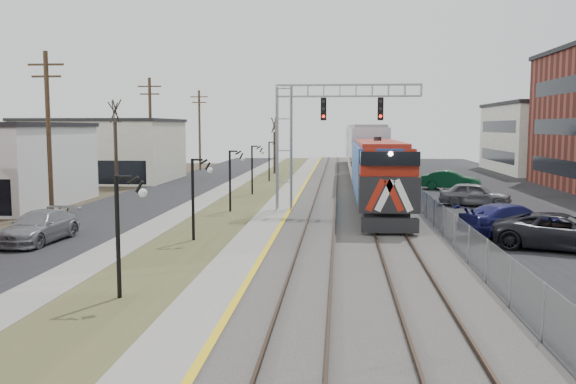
# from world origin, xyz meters

# --- Properties ---
(street_west) EXTENTS (7.00, 120.00, 0.04)m
(street_west) POSITION_xyz_m (-11.50, 35.00, 0.02)
(street_west) COLOR black
(street_west) RESTS_ON ground
(sidewalk) EXTENTS (2.00, 120.00, 0.08)m
(sidewalk) POSITION_xyz_m (-7.00, 35.00, 0.04)
(sidewalk) COLOR gray
(sidewalk) RESTS_ON ground
(grass_median) EXTENTS (4.00, 120.00, 0.06)m
(grass_median) POSITION_xyz_m (-4.00, 35.00, 0.03)
(grass_median) COLOR #434B28
(grass_median) RESTS_ON ground
(platform) EXTENTS (2.00, 120.00, 0.24)m
(platform) POSITION_xyz_m (-1.00, 35.00, 0.12)
(platform) COLOR gray
(platform) RESTS_ON ground
(ballast_bed) EXTENTS (8.00, 120.00, 0.20)m
(ballast_bed) POSITION_xyz_m (4.00, 35.00, 0.10)
(ballast_bed) COLOR #595651
(ballast_bed) RESTS_ON ground
(parking_lot) EXTENTS (16.00, 120.00, 0.04)m
(parking_lot) POSITION_xyz_m (16.00, 35.00, 0.02)
(parking_lot) COLOR black
(parking_lot) RESTS_ON ground
(platform_edge) EXTENTS (0.24, 120.00, 0.01)m
(platform_edge) POSITION_xyz_m (-0.12, 35.00, 0.24)
(platform_edge) COLOR gold
(platform_edge) RESTS_ON platform
(track_near) EXTENTS (1.58, 120.00, 0.15)m
(track_near) POSITION_xyz_m (2.00, 35.00, 0.28)
(track_near) COLOR #2D2119
(track_near) RESTS_ON ballast_bed
(track_far) EXTENTS (1.58, 120.00, 0.15)m
(track_far) POSITION_xyz_m (5.50, 35.00, 0.28)
(track_far) COLOR #2D2119
(track_far) RESTS_ON ballast_bed
(train) EXTENTS (3.00, 63.05, 5.33)m
(train) POSITION_xyz_m (5.50, 52.19, 2.88)
(train) COLOR #13449C
(train) RESTS_ON ground
(signal_gantry) EXTENTS (9.00, 1.07, 8.15)m
(signal_gantry) POSITION_xyz_m (1.22, 27.99, 5.59)
(signal_gantry) COLOR gray
(signal_gantry) RESTS_ON ground
(lampposts) EXTENTS (0.14, 62.14, 4.00)m
(lampposts) POSITION_xyz_m (-4.00, 18.29, 2.00)
(lampposts) COLOR black
(lampposts) RESTS_ON ground
(utility_poles) EXTENTS (0.28, 80.28, 10.00)m
(utility_poles) POSITION_xyz_m (-14.50, 25.00, 5.00)
(utility_poles) COLOR #4C3823
(utility_poles) RESTS_ON ground
(fence) EXTENTS (0.04, 120.00, 1.60)m
(fence) POSITION_xyz_m (8.20, 35.00, 0.80)
(fence) COLOR gray
(fence) RESTS_ON ground
(bare_trees) EXTENTS (12.30, 42.30, 5.95)m
(bare_trees) POSITION_xyz_m (-12.66, 38.91, 2.70)
(bare_trees) COLOR #382D23
(bare_trees) RESTS_ON ground
(car_lot_c) EXTENTS (6.46, 4.74, 1.63)m
(car_lot_c) POSITION_xyz_m (12.94, 17.13, 0.82)
(car_lot_c) COLOR black
(car_lot_c) RESTS_ON ground
(car_lot_d) EXTENTS (6.07, 4.38, 1.63)m
(car_lot_d) POSITION_xyz_m (11.67, 20.52, 0.82)
(car_lot_d) COLOR #171851
(car_lot_d) RESTS_ON ground
(car_lot_e) EXTENTS (5.14, 2.95, 1.65)m
(car_lot_e) POSITION_xyz_m (12.37, 32.20, 0.82)
(car_lot_e) COLOR slate
(car_lot_e) RESTS_ON ground
(car_lot_f) EXTENTS (5.29, 3.16, 1.65)m
(car_lot_f) POSITION_xyz_m (12.71, 43.16, 0.82)
(car_lot_f) COLOR #0C3C20
(car_lot_f) RESTS_ON ground
(car_street_b) EXTENTS (2.40, 5.22, 1.48)m
(car_street_b) POSITION_xyz_m (-11.23, 16.99, 0.74)
(car_street_b) COLOR gray
(car_street_b) RESTS_ON ground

